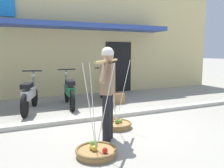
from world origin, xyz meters
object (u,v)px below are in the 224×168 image
(fruit_basket_left_side, at_px, (96,151))
(motorcycle_end_of_row, at_px, (105,88))
(fruit_vendor, at_px, (108,87))
(motorcycle_second_in_row, at_px, (29,95))
(motorcycle_third_in_row, at_px, (69,91))
(fruit_basket_right_side, at_px, (116,124))
(wooden_crate, at_px, (116,98))

(fruit_basket_left_side, relative_size, motorcycle_end_of_row, 0.81)
(fruit_vendor, distance_m, fruit_basket_left_side, 1.14)
(fruit_basket_left_side, distance_m, motorcycle_second_in_row, 3.39)
(motorcycle_third_in_row, relative_size, motorcycle_end_of_row, 1.02)
(fruit_basket_left_side, height_order, motorcycle_third_in_row, fruit_basket_left_side)
(fruit_basket_left_side, height_order, motorcycle_end_of_row, fruit_basket_left_side)
(fruit_basket_right_side, bearing_deg, motorcycle_second_in_row, 125.68)
(fruit_vendor, xyz_separation_m, motorcycle_third_in_row, (0.00, 2.90, -0.52))
(motorcycle_second_in_row, bearing_deg, fruit_basket_left_side, -78.18)
(motorcycle_end_of_row, xyz_separation_m, wooden_crate, (0.24, -0.36, -0.29))
(fruit_vendor, height_order, motorcycle_third_in_row, fruit_vendor)
(motorcycle_second_in_row, xyz_separation_m, motorcycle_third_in_row, (1.12, 0.17, 0.00))
(motorcycle_end_of_row, bearing_deg, motorcycle_third_in_row, -169.90)
(fruit_basket_right_side, distance_m, wooden_crate, 2.43)
(motorcycle_second_in_row, bearing_deg, fruit_basket_right_side, -54.32)
(motorcycle_third_in_row, xyz_separation_m, wooden_crate, (1.47, -0.14, -0.29))
(fruit_basket_left_side, bearing_deg, motorcycle_second_in_row, 101.82)
(fruit_basket_right_side, relative_size, motorcycle_end_of_row, 0.81)
(fruit_vendor, relative_size, motorcycle_third_in_row, 0.93)
(fruit_basket_left_side, height_order, motorcycle_second_in_row, fruit_basket_left_side)
(fruit_vendor, relative_size, fruit_basket_left_side, 1.17)
(motorcycle_second_in_row, height_order, motorcycle_third_in_row, same)
(fruit_vendor, distance_m, motorcycle_end_of_row, 3.40)
(fruit_vendor, height_order, motorcycle_end_of_row, fruit_vendor)
(motorcycle_end_of_row, bearing_deg, fruit_basket_left_side, -114.33)
(motorcycle_second_in_row, relative_size, wooden_crate, 4.01)
(fruit_vendor, distance_m, motorcycle_second_in_row, 3.00)
(fruit_vendor, xyz_separation_m, wooden_crate, (1.47, 2.76, -0.82))
(fruit_basket_right_side, relative_size, motorcycle_third_in_row, 0.80)
(fruit_basket_left_side, xyz_separation_m, motorcycle_third_in_row, (0.44, 3.46, 0.38))
(fruit_vendor, height_order, motorcycle_second_in_row, fruit_vendor)
(fruit_vendor, bearing_deg, motorcycle_third_in_row, 89.98)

